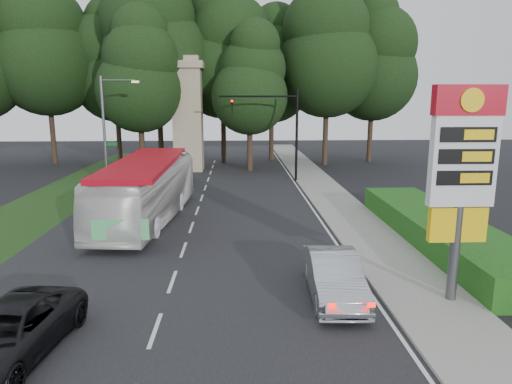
{
  "coord_description": "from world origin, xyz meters",
  "views": [
    {
      "loc": [
        2.36,
        -11.43,
        6.45
      ],
      "look_at": [
        3.22,
        9.2,
        2.2
      ],
      "focal_mm": 32.0,
      "sensor_mm": 36.0,
      "label": 1
    }
  ],
  "objects_px": {
    "gas_station_pylon": "(463,166)",
    "suv_charcoal": "(6,333)",
    "monument": "(188,114)",
    "transit_bus": "(147,191)",
    "streetlight_signs": "(107,127)",
    "traffic_signal_mast": "(280,122)",
    "sedan_silver": "(334,276)"
  },
  "relations": [
    {
      "from": "transit_bus",
      "to": "sedan_silver",
      "type": "bearing_deg",
      "value": -46.3
    },
    {
      "from": "traffic_signal_mast",
      "to": "streetlight_signs",
      "type": "xyz_separation_m",
      "value": [
        -12.67,
        -1.99,
        -0.23
      ]
    },
    {
      "from": "monument",
      "to": "transit_bus",
      "type": "relative_size",
      "value": 0.85
    },
    {
      "from": "gas_station_pylon",
      "to": "suv_charcoal",
      "type": "relative_size",
      "value": 1.39
    },
    {
      "from": "gas_station_pylon",
      "to": "monument",
      "type": "height_order",
      "value": "monument"
    },
    {
      "from": "traffic_signal_mast",
      "to": "gas_station_pylon",
      "type": "bearing_deg",
      "value": -80.91
    },
    {
      "from": "monument",
      "to": "transit_bus",
      "type": "distance_m",
      "value": 17.84
    },
    {
      "from": "monument",
      "to": "gas_station_pylon",
      "type": "bearing_deg",
      "value": -68.2
    },
    {
      "from": "streetlight_signs",
      "to": "suv_charcoal",
      "type": "height_order",
      "value": "streetlight_signs"
    },
    {
      "from": "gas_station_pylon",
      "to": "suv_charcoal",
      "type": "height_order",
      "value": "gas_station_pylon"
    },
    {
      "from": "streetlight_signs",
      "to": "suv_charcoal",
      "type": "bearing_deg",
      "value": -81.17
    },
    {
      "from": "traffic_signal_mast",
      "to": "transit_bus",
      "type": "distance_m",
      "value": 14.4
    },
    {
      "from": "gas_station_pylon",
      "to": "monument",
      "type": "xyz_separation_m",
      "value": [
        -11.2,
        28.01,
        0.66
      ]
    },
    {
      "from": "gas_station_pylon",
      "to": "traffic_signal_mast",
      "type": "relative_size",
      "value": 0.95
    },
    {
      "from": "traffic_signal_mast",
      "to": "monument",
      "type": "distance_m",
      "value": 9.76
    },
    {
      "from": "transit_bus",
      "to": "sedan_silver",
      "type": "relative_size",
      "value": 2.6
    },
    {
      "from": "gas_station_pylon",
      "to": "transit_bus",
      "type": "bearing_deg",
      "value": 137.95
    },
    {
      "from": "monument",
      "to": "transit_bus",
      "type": "xyz_separation_m",
      "value": [
        -0.45,
        -17.49,
        -3.46
      ]
    },
    {
      "from": "gas_station_pylon",
      "to": "sedan_silver",
      "type": "xyz_separation_m",
      "value": [
        -3.7,
        0.5,
        -3.7
      ]
    },
    {
      "from": "monument",
      "to": "sedan_silver",
      "type": "relative_size",
      "value": 2.22
    },
    {
      "from": "traffic_signal_mast",
      "to": "streetlight_signs",
      "type": "relative_size",
      "value": 0.9
    },
    {
      "from": "gas_station_pylon",
      "to": "sedan_silver",
      "type": "relative_size",
      "value": 1.51
    },
    {
      "from": "gas_station_pylon",
      "to": "traffic_signal_mast",
      "type": "height_order",
      "value": "traffic_signal_mast"
    },
    {
      "from": "traffic_signal_mast",
      "to": "transit_bus",
      "type": "height_order",
      "value": "traffic_signal_mast"
    },
    {
      "from": "gas_station_pylon",
      "to": "traffic_signal_mast",
      "type": "distance_m",
      "value": 22.29
    },
    {
      "from": "traffic_signal_mast",
      "to": "sedan_silver",
      "type": "distance_m",
      "value": 21.86
    },
    {
      "from": "transit_bus",
      "to": "monument",
      "type": "bearing_deg",
      "value": 93.76
    },
    {
      "from": "gas_station_pylon",
      "to": "traffic_signal_mast",
      "type": "xyz_separation_m",
      "value": [
        -3.52,
        22.0,
        0.22
      ]
    },
    {
      "from": "gas_station_pylon",
      "to": "transit_bus",
      "type": "height_order",
      "value": "gas_station_pylon"
    },
    {
      "from": "gas_station_pylon",
      "to": "sedan_silver",
      "type": "height_order",
      "value": "gas_station_pylon"
    },
    {
      "from": "gas_station_pylon",
      "to": "streetlight_signs",
      "type": "xyz_separation_m",
      "value": [
        -16.19,
        20.01,
        -0.01
      ]
    },
    {
      "from": "streetlight_signs",
      "to": "monument",
      "type": "distance_m",
      "value": 9.44
    }
  ]
}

